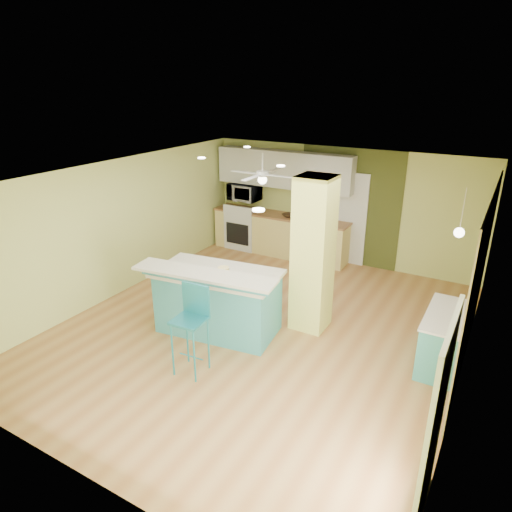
{
  "coord_description": "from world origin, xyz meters",
  "views": [
    {
      "loc": [
        3.18,
        -5.7,
        3.83
      ],
      "look_at": [
        -0.32,
        0.4,
        1.08
      ],
      "focal_mm": 32.0,
      "sensor_mm": 36.0,
      "label": 1
    }
  ],
  "objects_px": {
    "side_counter": "(443,339)",
    "fruit_bowl": "(289,215)",
    "bar_stool": "(192,315)",
    "canister": "(224,272)",
    "peninsula": "(218,300)"
  },
  "relations": [
    {
      "from": "side_counter",
      "to": "fruit_bowl",
      "type": "distance_m",
      "value": 4.68
    },
    {
      "from": "side_counter",
      "to": "fruit_bowl",
      "type": "relative_size",
      "value": 4.41
    },
    {
      "from": "bar_stool",
      "to": "side_counter",
      "type": "relative_size",
      "value": 1.02
    },
    {
      "from": "side_counter",
      "to": "canister",
      "type": "distance_m",
      "value": 3.29
    },
    {
      "from": "side_counter",
      "to": "bar_stool",
      "type": "bearing_deg",
      "value": -148.11
    },
    {
      "from": "bar_stool",
      "to": "side_counter",
      "type": "bearing_deg",
      "value": 28.25
    },
    {
      "from": "peninsula",
      "to": "side_counter",
      "type": "relative_size",
      "value": 1.81
    },
    {
      "from": "peninsula",
      "to": "canister",
      "type": "distance_m",
      "value": 0.59
    },
    {
      "from": "fruit_bowl",
      "to": "canister",
      "type": "distance_m",
      "value": 3.68
    },
    {
      "from": "side_counter",
      "to": "canister",
      "type": "height_order",
      "value": "canister"
    },
    {
      "from": "fruit_bowl",
      "to": "bar_stool",
      "type": "bearing_deg",
      "value": -80.13
    },
    {
      "from": "side_counter",
      "to": "fruit_bowl",
      "type": "xyz_separation_m",
      "value": [
        -3.76,
        2.72,
        0.57
      ]
    },
    {
      "from": "canister",
      "to": "fruit_bowl",
      "type": "bearing_deg",
      "value": 100.53
    },
    {
      "from": "peninsula",
      "to": "bar_stool",
      "type": "bearing_deg",
      "value": -80.87
    },
    {
      "from": "bar_stool",
      "to": "fruit_bowl",
      "type": "xyz_separation_m",
      "value": [
        -0.79,
        4.57,
        0.13
      ]
    }
  ]
}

